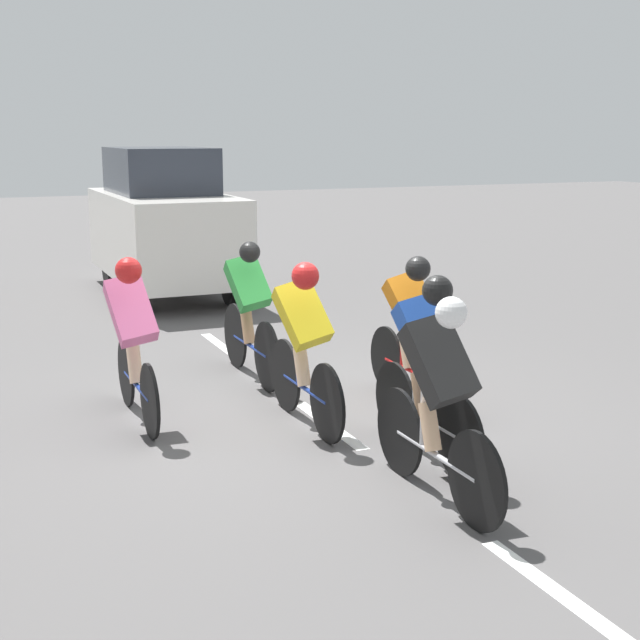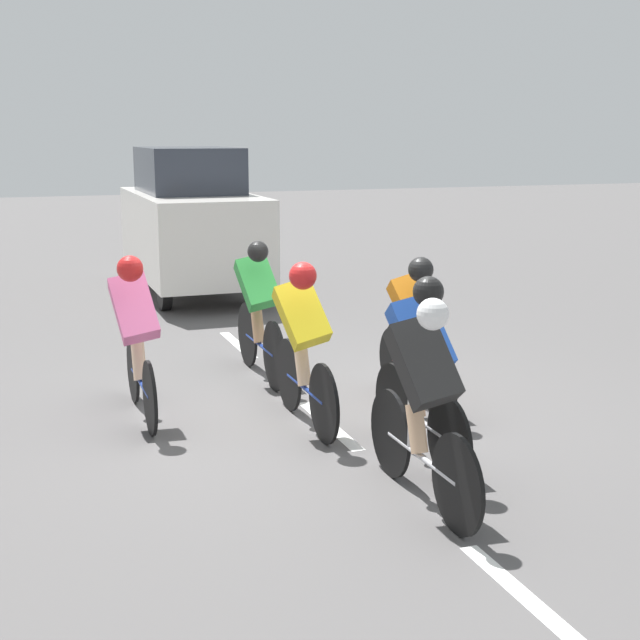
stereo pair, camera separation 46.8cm
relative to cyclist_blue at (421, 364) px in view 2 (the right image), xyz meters
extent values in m
plane|color=#565454|center=(0.32, -1.42, -0.80)|extent=(60.00, 60.00, 0.00)
cube|color=white|center=(0.32, 2.07, -0.80)|extent=(0.12, 1.40, 0.01)
cube|color=white|center=(0.32, -1.13, -0.80)|extent=(0.12, 1.40, 0.01)
cube|color=white|center=(0.32, -4.33, -0.80)|extent=(0.12, 1.40, 0.01)
cylinder|color=black|center=(-0.04, -0.58, -0.47)|extent=(0.03, 0.66, 0.66)
cylinder|color=black|center=(-0.04, 0.41, -0.47)|extent=(0.03, 0.66, 0.66)
cylinder|color=#B7B7BC|center=(-0.04, -0.08, -0.47)|extent=(0.04, 0.99, 0.04)
cylinder|color=#B7B7BC|center=(-0.04, -0.26, -0.26)|extent=(0.04, 0.04, 0.42)
cylinder|color=green|center=(-0.04, -0.13, -0.37)|extent=(0.07, 0.07, 0.16)
cylinder|color=tan|center=(-0.04, -0.16, -0.29)|extent=(0.12, 0.23, 0.36)
cube|color=blue|center=(0.02, 0.02, 0.22)|extent=(0.43, 0.49, 0.63)
sphere|color=black|center=(0.07, 0.24, 0.60)|extent=(0.23, 0.23, 0.23)
cylinder|color=black|center=(-0.64, -1.89, -0.48)|extent=(0.03, 0.65, 0.65)
cylinder|color=black|center=(-0.64, -0.92, -0.48)|extent=(0.03, 0.65, 0.65)
cylinder|color=red|center=(-0.64, -1.41, -0.48)|extent=(0.04, 0.97, 0.04)
cylinder|color=red|center=(-0.64, -1.58, -0.27)|extent=(0.04, 0.04, 0.42)
cylinder|color=#1999D8|center=(-0.64, -1.46, -0.38)|extent=(0.07, 0.07, 0.16)
cylinder|color=beige|center=(-0.64, -1.48, -0.30)|extent=(0.12, 0.23, 0.36)
cube|color=orange|center=(-0.58, -1.31, 0.19)|extent=(0.44, 0.46, 0.60)
sphere|color=black|center=(-0.52, -1.09, 0.54)|extent=(0.22, 0.22, 0.22)
cylinder|color=black|center=(0.46, -3.34, -0.45)|extent=(0.03, 0.70, 0.70)
cylinder|color=black|center=(0.46, -2.32, -0.45)|extent=(0.03, 0.70, 0.70)
cylinder|color=navy|center=(0.46, -2.83, -0.45)|extent=(0.04, 1.02, 0.04)
cylinder|color=navy|center=(0.46, -3.01, -0.24)|extent=(0.04, 0.04, 0.42)
cylinder|color=green|center=(0.46, -2.88, -0.35)|extent=(0.07, 0.07, 0.16)
cylinder|color=tan|center=(0.46, -2.91, -0.27)|extent=(0.12, 0.23, 0.36)
cube|color=green|center=(0.51, -2.73, 0.22)|extent=(0.42, 0.46, 0.59)
sphere|color=black|center=(0.56, -2.51, 0.57)|extent=(0.21, 0.21, 0.21)
cylinder|color=black|center=(1.83, -2.41, -0.48)|extent=(0.03, 0.64, 0.64)
cylinder|color=black|center=(1.83, -1.41, -0.48)|extent=(0.03, 0.64, 0.64)
cylinder|color=navy|center=(1.83, -1.91, -0.48)|extent=(0.04, 1.00, 0.04)
cylinder|color=navy|center=(1.83, -2.09, -0.27)|extent=(0.04, 0.04, 0.42)
cylinder|color=green|center=(1.83, -1.96, -0.38)|extent=(0.07, 0.07, 0.16)
cylinder|color=beige|center=(1.83, -1.99, -0.30)|extent=(0.12, 0.23, 0.36)
cube|color=pink|center=(1.88, -1.81, 0.22)|extent=(0.41, 0.49, 0.63)
sphere|color=red|center=(1.93, -1.59, 0.60)|extent=(0.22, 0.22, 0.22)
cylinder|color=black|center=(0.52, -1.67, -0.47)|extent=(0.03, 0.67, 0.67)
cylinder|color=black|center=(0.52, -0.72, -0.47)|extent=(0.03, 0.67, 0.67)
cylinder|color=navy|center=(0.52, -1.20, -0.47)|extent=(0.04, 0.95, 0.04)
cylinder|color=navy|center=(0.52, -1.36, -0.26)|extent=(0.04, 0.04, 0.42)
cylinder|color=yellow|center=(0.52, -1.25, -0.37)|extent=(0.07, 0.07, 0.16)
cylinder|color=beige|center=(0.52, -1.27, -0.29)|extent=(0.12, 0.23, 0.36)
cube|color=yellow|center=(0.58, -1.10, 0.22)|extent=(0.44, 0.48, 0.62)
sphere|color=red|center=(0.64, -0.88, 0.58)|extent=(0.23, 0.23, 0.23)
cylinder|color=black|center=(0.30, 0.12, -0.47)|extent=(0.03, 0.66, 0.66)
cylinder|color=black|center=(0.30, 1.17, -0.47)|extent=(0.03, 0.66, 0.66)
cylinder|color=#B7B7BC|center=(0.30, 0.64, -0.47)|extent=(0.04, 1.04, 0.04)
cylinder|color=#B7B7BC|center=(0.30, 0.46, -0.26)|extent=(0.04, 0.04, 0.42)
cylinder|color=green|center=(0.30, 0.59, -0.37)|extent=(0.07, 0.07, 0.16)
cylinder|color=#DBAD84|center=(0.30, 0.57, -0.29)|extent=(0.12, 0.23, 0.36)
cube|color=black|center=(0.35, 0.74, 0.23)|extent=(0.42, 0.49, 0.63)
sphere|color=white|center=(0.40, 0.96, 0.60)|extent=(0.21, 0.21, 0.21)
cylinder|color=black|center=(-0.58, -6.78, -0.48)|extent=(0.14, 0.64, 0.64)
cylinder|color=black|center=(0.78, -6.78, -0.48)|extent=(0.14, 0.64, 0.64)
cylinder|color=black|center=(-0.58, -9.17, -0.48)|extent=(0.14, 0.64, 0.64)
cylinder|color=black|center=(0.78, -9.17, -0.48)|extent=(0.14, 0.64, 0.64)
cube|color=silver|center=(0.10, -7.98, 0.15)|extent=(1.70, 3.85, 1.27)
cube|color=#2D333D|center=(0.10, -8.17, 1.13)|extent=(1.39, 2.12, 0.70)
camera|label=1|loc=(3.34, 5.70, 1.72)|focal=50.00mm
camera|label=2|loc=(2.91, 5.88, 1.72)|focal=50.00mm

